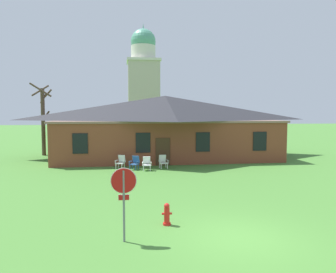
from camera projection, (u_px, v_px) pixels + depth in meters
The scene contains 10 objects.
ground_plane at pixel (240, 239), 10.07m from camera, with size 200.00×200.00×0.00m, color #477F33.
brick_building at pixel (165, 126), 28.95m from camera, with size 19.11×10.40×5.54m.
dome_tower at pixel (144, 86), 49.89m from camera, with size 5.18×5.18×17.94m.
stop_sign at pixel (124, 190), 9.73m from camera, with size 0.81×0.07×2.32m.
lawn_chair_by_porch at pixel (121, 161), 22.82m from camera, with size 0.79×0.83×0.96m.
lawn_chair_near_door at pixel (135, 162), 22.37m from camera, with size 0.81×0.85×0.96m.
lawn_chair_left_end at pixel (147, 163), 22.03m from camera, with size 0.66×0.69×0.96m.
lawn_chair_middle at pixel (163, 161), 22.90m from camera, with size 0.70×0.73×0.96m.
bare_tree_beside_building at pixel (43, 117), 29.66m from camera, with size 2.14×2.19×6.71m.
fire_hydrant at pixel (167, 215), 11.29m from camera, with size 0.36×0.28×0.79m.
Camera 1 is at (-3.55, -9.42, 3.99)m, focal length 33.91 mm.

